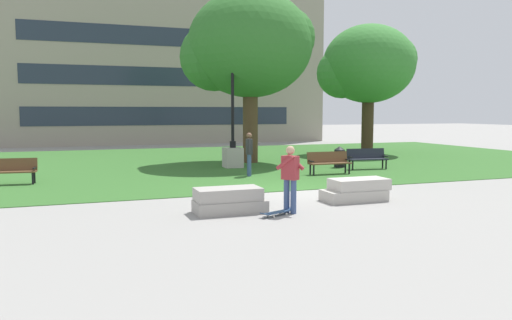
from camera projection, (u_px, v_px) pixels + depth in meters
ground_plane at (293, 191)px, 16.11m from camera, size 140.00×140.00×0.00m
grass_lawn at (213, 162)px, 25.47m from camera, size 40.00×20.00×0.02m
concrete_block_center at (229, 201)px, 12.66m from camera, size 1.80×0.90×0.64m
concrete_block_left at (356, 190)px, 14.36m from camera, size 1.90×0.90×0.64m
person_skateboarder at (290, 175)px, 12.54m from camera, size 0.67×0.49×1.71m
skateboard at (277, 212)px, 12.32m from camera, size 1.01×0.59×0.14m
park_bench_near_left at (367, 157)px, 22.07m from camera, size 1.85×0.72×0.90m
park_bench_near_right at (9, 170)px, 17.45m from camera, size 1.84×0.71×0.90m
park_bench_far_left at (329, 161)px, 20.33m from camera, size 1.81×0.56×0.90m
lamp_post_center at (233, 143)px, 22.63m from camera, size 1.32×0.80×5.49m
tree_far_right at (249, 46)px, 24.40m from camera, size 6.40×6.10×8.41m
tree_far_left at (368, 65)px, 29.88m from camera, size 5.77×5.50×7.72m
trash_bin at (339, 157)px, 22.71m from camera, size 0.49×0.49×0.96m
person_bystander_near_lawn at (249, 152)px, 19.66m from camera, size 0.32×0.62×1.71m
building_facade_distant at (163, 60)px, 38.38m from camera, size 27.12×1.03×13.08m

